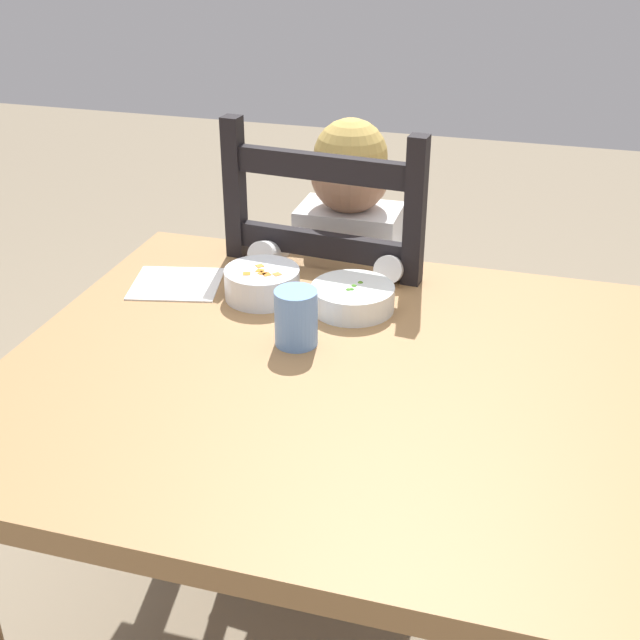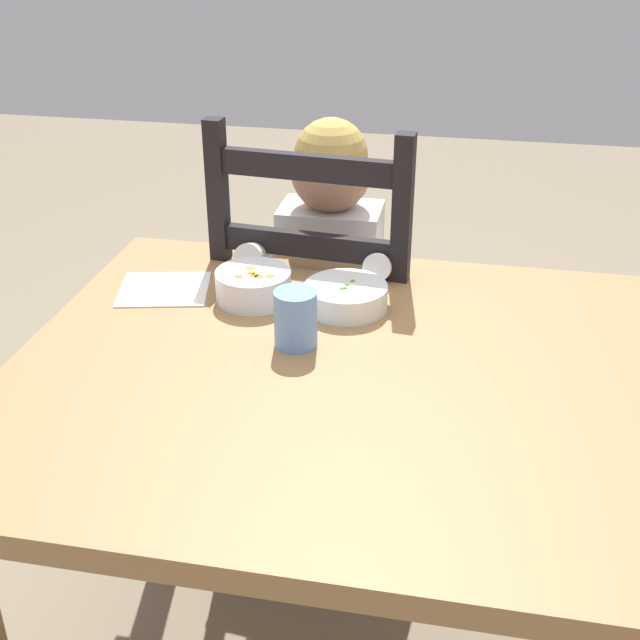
{
  "view_description": "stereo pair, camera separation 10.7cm",
  "coord_description": "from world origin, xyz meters",
  "views": [
    {
      "loc": [
        0.27,
        -1.12,
        1.41
      ],
      "look_at": [
        -0.07,
        0.06,
        0.76
      ],
      "focal_mm": 46.96,
      "sensor_mm": 36.0,
      "label": 1
    },
    {
      "loc": [
        0.17,
        -1.15,
        1.41
      ],
      "look_at": [
        -0.07,
        0.06,
        0.76
      ],
      "focal_mm": 46.96,
      "sensor_mm": 36.0,
      "label": 2
    }
  ],
  "objects": [
    {
      "name": "bowl_of_carrots",
      "position": [
        -0.23,
        0.22,
        0.74
      ],
      "size": [
        0.14,
        0.14,
        0.06
      ],
      "color": "white",
      "rests_on": "dining_table"
    },
    {
      "name": "child_figure",
      "position": [
        -0.14,
        0.51,
        0.65
      ],
      "size": [
        0.32,
        0.31,
        0.98
      ],
      "color": "white",
      "rests_on": "ground"
    },
    {
      "name": "paper_napkin",
      "position": [
        -0.41,
        0.22,
        0.71
      ],
      "size": [
        0.2,
        0.19,
        0.0
      ],
      "primitive_type": "cube",
      "rotation": [
        0.0,
        0.0,
        0.22
      ],
      "color": "white",
      "rests_on": "dining_table"
    },
    {
      "name": "bowl_of_peas",
      "position": [
        -0.05,
        0.22,
        0.73
      ],
      "size": [
        0.15,
        0.15,
        0.05
      ],
      "color": "white",
      "rests_on": "dining_table"
    },
    {
      "name": "dining_table",
      "position": [
        0.0,
        0.0,
        0.6
      ],
      "size": [
        1.13,
        0.93,
        0.71
      ],
      "color": "#9F7446",
      "rests_on": "ground"
    },
    {
      "name": "spoon",
      "position": [
        -0.19,
        0.19,
        0.71
      ],
      "size": [
        0.13,
        0.09,
        0.01
      ],
      "color": "silver",
      "rests_on": "dining_table"
    },
    {
      "name": "drinking_cup",
      "position": [
        -0.11,
        0.06,
        0.76
      ],
      "size": [
        0.07,
        0.07,
        0.1
      ],
      "primitive_type": "cylinder",
      "color": "#6999E0",
      "rests_on": "dining_table"
    },
    {
      "name": "dining_chair",
      "position": [
        -0.14,
        0.51,
        0.48
      ],
      "size": [
        0.46,
        0.46,
        1.0
      ],
      "color": "black",
      "rests_on": "ground"
    }
  ]
}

